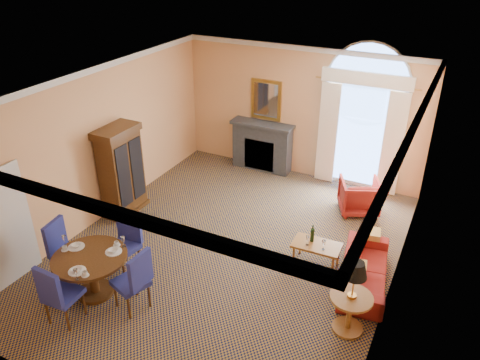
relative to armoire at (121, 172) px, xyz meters
The scene contains 12 objects.
ground 2.89m from the armoire, ahead, with size 7.50×7.50×0.00m, color #141A3E.
room_envelope 3.14m from the armoire, ahead, with size 6.04×7.52×3.45m.
armoire is the anchor object (origin of this frame).
dining_table 2.73m from the armoire, 61.92° to the right, with size 1.23×1.23×0.97m.
dining_chair_north 2.08m from the armoire, 49.43° to the right, with size 0.56×0.56×1.10m.
dining_chair_south 3.43m from the armoire, 67.55° to the right, with size 0.52×0.53×1.10m.
dining_chair_east 3.20m from the armoire, 47.38° to the right, with size 0.62×0.62×1.10m.
dining_chair_west 2.35m from the armoire, 77.55° to the right, with size 0.63×0.63×1.10m.
sofa 5.31m from the armoire, ahead, with size 1.89×0.74×0.55m, color maroon.
armchair 5.14m from the armoire, 26.33° to the left, with size 0.81×0.83×0.75m, color maroon.
coffee_table 4.38m from the armoire, ahead, with size 0.89×0.52×0.79m.
side_table 5.47m from the armoire, 13.37° to the right, with size 0.65×0.65×1.26m.
Camera 1 is at (3.51, -6.48, 5.43)m, focal length 35.00 mm.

